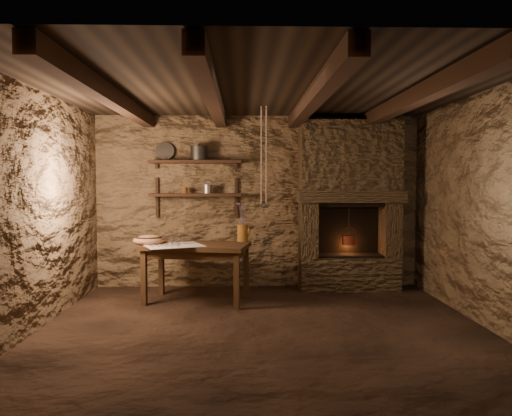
{
  "coord_description": "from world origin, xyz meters",
  "views": [
    {
      "loc": [
        -0.2,
        -5.01,
        1.48
      ],
      "look_at": [
        -0.05,
        0.9,
        1.17
      ],
      "focal_mm": 35.0,
      "sensor_mm": 36.0,
      "label": 1
    }
  ],
  "objects_px": {
    "wooden_bowl": "(149,240)",
    "red_pot": "(349,239)",
    "stoneware_jug": "(243,225)",
    "work_table": "(197,270)",
    "iron_stockpot": "(199,154)"
  },
  "relations": [
    {
      "from": "stoneware_jug",
      "to": "wooden_bowl",
      "type": "height_order",
      "value": "stoneware_jug"
    },
    {
      "from": "wooden_bowl",
      "to": "red_pot",
      "type": "height_order",
      "value": "red_pot"
    },
    {
      "from": "stoneware_jug",
      "to": "work_table",
      "type": "bearing_deg",
      "value": -166.47
    },
    {
      "from": "stoneware_jug",
      "to": "wooden_bowl",
      "type": "distance_m",
      "value": 1.19
    },
    {
      "from": "iron_stockpot",
      "to": "work_table",
      "type": "bearing_deg",
      "value": -88.01
    },
    {
      "from": "stoneware_jug",
      "to": "iron_stockpot",
      "type": "distance_m",
      "value": 1.21
    },
    {
      "from": "work_table",
      "to": "iron_stockpot",
      "type": "bearing_deg",
      "value": 102.97
    },
    {
      "from": "work_table",
      "to": "wooden_bowl",
      "type": "height_order",
      "value": "wooden_bowl"
    },
    {
      "from": "stoneware_jug",
      "to": "red_pot",
      "type": "bearing_deg",
      "value": 5.8
    },
    {
      "from": "stoneware_jug",
      "to": "iron_stockpot",
      "type": "bearing_deg",
      "value": 130.96
    },
    {
      "from": "work_table",
      "to": "iron_stockpot",
      "type": "relative_size",
      "value": 5.93
    },
    {
      "from": "red_pot",
      "to": "stoneware_jug",
      "type": "bearing_deg",
      "value": -165.19
    },
    {
      "from": "iron_stockpot",
      "to": "red_pot",
      "type": "bearing_deg",
      "value": -3.37
    },
    {
      "from": "wooden_bowl",
      "to": "iron_stockpot",
      "type": "distance_m",
      "value": 1.44
    },
    {
      "from": "wooden_bowl",
      "to": "stoneware_jug",
      "type": "bearing_deg",
      "value": 12.73
    }
  ]
}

